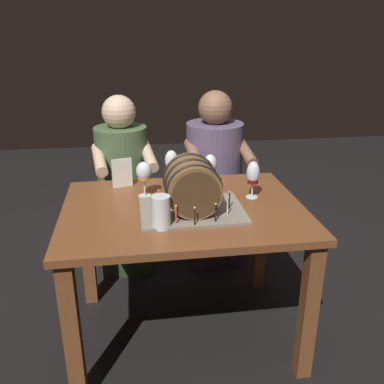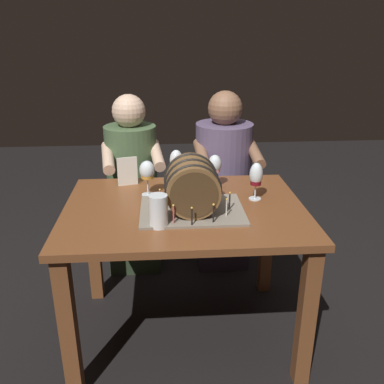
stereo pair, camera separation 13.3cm
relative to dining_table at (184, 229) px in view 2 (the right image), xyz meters
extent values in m
plane|color=black|center=(0.00, 0.00, -0.63)|extent=(8.00, 8.00, 0.00)
cube|color=brown|center=(0.00, 0.00, 0.11)|extent=(1.17, 0.87, 0.03)
cube|color=brown|center=(-0.53, -0.38, -0.27)|extent=(0.07, 0.07, 0.72)
cube|color=brown|center=(0.53, -0.38, -0.27)|extent=(0.07, 0.07, 0.72)
cube|color=brown|center=(-0.53, 0.38, -0.27)|extent=(0.07, 0.07, 0.72)
cube|color=brown|center=(0.53, 0.38, -0.27)|extent=(0.07, 0.07, 0.72)
cube|color=gray|center=(0.03, -0.06, 0.13)|extent=(0.49, 0.37, 0.01)
cylinder|color=brown|center=(0.03, -0.06, 0.26)|extent=(0.24, 0.25, 0.24)
cylinder|color=#46301B|center=(0.03, -0.19, 0.26)|extent=(0.21, 0.00, 0.21)
cylinder|color=#46301B|center=(0.03, 0.07, 0.26)|extent=(0.21, 0.00, 0.21)
torus|color=black|center=(0.03, -0.15, 0.26)|extent=(0.26, 0.01, 0.26)
torus|color=black|center=(0.03, -0.06, 0.26)|extent=(0.26, 0.01, 0.26)
torus|color=black|center=(0.03, 0.02, 0.26)|extent=(0.26, 0.01, 0.26)
cylinder|color=black|center=(0.21, -0.08, 0.18)|extent=(0.01, 0.01, 0.08)
sphere|color=#F9C64C|center=(0.21, -0.08, 0.22)|extent=(0.01, 0.01, 0.01)
cylinder|color=silver|center=(0.18, 0.04, 0.17)|extent=(0.01, 0.01, 0.07)
sphere|color=#F9C64C|center=(0.18, 0.04, 0.21)|extent=(0.01, 0.01, 0.01)
cylinder|color=#EAD666|center=(0.13, 0.08, 0.18)|extent=(0.01, 0.01, 0.08)
sphere|color=#F9C64C|center=(0.13, 0.08, 0.23)|extent=(0.01, 0.01, 0.01)
cylinder|color=#EAD666|center=(0.05, 0.11, 0.18)|extent=(0.01, 0.01, 0.08)
sphere|color=#F9C64C|center=(0.05, 0.11, 0.22)|extent=(0.01, 0.01, 0.01)
cylinder|color=black|center=(-0.05, 0.09, 0.17)|extent=(0.01, 0.01, 0.07)
sphere|color=#F9C64C|center=(-0.05, 0.09, 0.21)|extent=(0.01, 0.01, 0.01)
cylinder|color=#D64C47|center=(-0.12, 0.03, 0.17)|extent=(0.01, 0.01, 0.06)
sphere|color=#F9C64C|center=(-0.12, 0.03, 0.21)|extent=(0.01, 0.01, 0.01)
cylinder|color=#EAD666|center=(-0.14, -0.07, 0.18)|extent=(0.01, 0.01, 0.08)
sphere|color=#F9C64C|center=(-0.14, -0.07, 0.23)|extent=(0.01, 0.01, 0.01)
cylinder|color=black|center=(-0.13, -0.13, 0.17)|extent=(0.01, 0.01, 0.07)
sphere|color=#F9C64C|center=(-0.13, -0.13, 0.21)|extent=(0.01, 0.01, 0.01)
cylinder|color=#D64C47|center=(-0.06, -0.21, 0.18)|extent=(0.01, 0.01, 0.08)
sphere|color=#F9C64C|center=(-0.06, -0.21, 0.22)|extent=(0.01, 0.01, 0.01)
cylinder|color=black|center=(0.02, -0.23, 0.17)|extent=(0.01, 0.01, 0.07)
sphere|color=#F9C64C|center=(0.02, -0.23, 0.22)|extent=(0.01, 0.01, 0.01)
cylinder|color=black|center=(0.12, -0.21, 0.18)|extent=(0.01, 0.01, 0.08)
sphere|color=#F9C64C|center=(0.12, -0.21, 0.22)|extent=(0.01, 0.01, 0.01)
cylinder|color=silver|center=(0.18, -0.15, 0.17)|extent=(0.01, 0.01, 0.08)
sphere|color=#F9C64C|center=(0.18, -0.15, 0.22)|extent=(0.01, 0.01, 0.01)
cylinder|color=white|center=(0.36, 0.07, 0.13)|extent=(0.06, 0.06, 0.00)
cylinder|color=white|center=(0.36, 0.07, 0.16)|extent=(0.01, 0.01, 0.07)
ellipsoid|color=white|center=(0.36, 0.07, 0.26)|extent=(0.07, 0.07, 0.12)
cylinder|color=maroon|center=(0.36, 0.07, 0.23)|extent=(0.05, 0.05, 0.05)
cylinder|color=white|center=(0.18, 0.26, 0.13)|extent=(0.07, 0.07, 0.00)
cylinder|color=white|center=(0.18, 0.26, 0.17)|extent=(0.01, 0.01, 0.08)
ellipsoid|color=white|center=(0.18, 0.26, 0.26)|extent=(0.07, 0.07, 0.10)
cylinder|color=pink|center=(0.18, 0.26, 0.23)|extent=(0.06, 0.06, 0.03)
cylinder|color=white|center=(-0.18, 0.17, 0.13)|extent=(0.07, 0.07, 0.00)
cylinder|color=white|center=(-0.18, 0.17, 0.17)|extent=(0.01, 0.01, 0.09)
ellipsoid|color=white|center=(-0.18, 0.17, 0.26)|extent=(0.08, 0.08, 0.10)
cylinder|color=#C6842D|center=(-0.18, 0.17, 0.24)|extent=(0.06, 0.06, 0.04)
cylinder|color=white|center=(-0.03, 0.30, 0.13)|extent=(0.06, 0.06, 0.00)
cylinder|color=white|center=(-0.03, 0.30, 0.17)|extent=(0.01, 0.01, 0.09)
ellipsoid|color=white|center=(-0.03, 0.30, 0.27)|extent=(0.07, 0.07, 0.11)
cylinder|color=white|center=(-0.12, -0.21, 0.20)|extent=(0.08, 0.08, 0.15)
cylinder|color=#C6842D|center=(-0.12, -0.21, 0.17)|extent=(0.08, 0.08, 0.10)
cylinder|color=white|center=(-0.12, -0.21, 0.23)|extent=(0.08, 0.08, 0.01)
cube|color=silver|center=(-0.29, 0.32, 0.20)|extent=(0.11, 0.04, 0.16)
cube|color=#2A3A24|center=(-0.30, 0.75, -0.41)|extent=(0.34, 0.32, 0.45)
cylinder|color=#47603D|center=(-0.30, 0.75, 0.09)|extent=(0.37, 0.37, 0.54)
sphere|color=beige|center=(-0.30, 0.75, 0.45)|extent=(0.21, 0.21, 0.21)
cylinder|color=beige|center=(-0.14, 0.64, 0.20)|extent=(0.11, 0.31, 0.14)
cylinder|color=beige|center=(-0.43, 0.60, 0.20)|extent=(0.11, 0.31, 0.14)
cube|color=#372D40|center=(0.30, 0.75, -0.41)|extent=(0.34, 0.32, 0.45)
cylinder|color=#5B4C6B|center=(0.30, 0.75, 0.09)|extent=(0.39, 0.39, 0.55)
sphere|color=brown|center=(0.30, 0.75, 0.47)|extent=(0.22, 0.22, 0.22)
cylinder|color=brown|center=(0.48, 0.63, 0.21)|extent=(0.09, 0.31, 0.14)
cylinder|color=brown|center=(0.14, 0.61, 0.21)|extent=(0.09, 0.31, 0.14)
camera|label=1|loc=(-0.23, -1.87, 0.94)|focal=39.32mm
camera|label=2|loc=(-0.10, -1.88, 0.94)|focal=39.32mm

